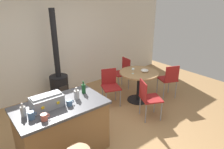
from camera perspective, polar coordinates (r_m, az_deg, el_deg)
The scene contains 18 objects.
ground_plane at distance 3.89m, azimuth -1.80°, elevation -17.95°, with size 8.80×8.80×0.00m, color #A37A4C.
back_wall at distance 5.30m, azimuth -18.23°, elevation 8.21°, with size 8.00×0.10×2.70m, color silver.
kitchen_island at distance 3.48m, azimuth -13.65°, elevation -14.58°, with size 1.38×0.82×0.90m.
dining_table at distance 4.95m, azimuth 7.46°, elevation -1.26°, with size 0.93×0.93×0.75m.
folding_chair_near at distance 4.81m, azimuth -0.49°, elevation -2.77°, with size 0.52×0.52×0.85m.
folding_chair_far at distance 4.29m, azimuth 10.05°, elevation -6.17°, with size 0.53×0.53×0.85m.
folding_chair_left at distance 5.26m, azimuth 15.63°, elevation -1.04°, with size 0.52×0.52×0.88m.
folding_chair_right at distance 5.61m, azimuth 2.94°, elevation 0.94°, with size 0.45×0.45×0.86m.
wood_stove at distance 5.12m, azimuth -14.62°, elevation -1.62°, with size 0.44×0.45×2.21m.
toolbox at distance 3.19m, azimuth -17.74°, elevation -7.13°, with size 0.46×0.27×0.20m.
bottle_0 at distance 3.09m, azimuth -23.58°, elevation -9.38°, with size 0.07×0.07×0.20m.
bottle_1 at distance 3.33m, azimuth -9.88°, elevation -5.46°, with size 0.08×0.08×0.20m.
bottle_2 at distance 3.49m, azimuth -7.94°, elevation -3.89°, with size 0.07×0.07×0.22m.
cup_0 at distance 3.00m, azimuth -21.64°, elevation -10.55°, with size 0.13×0.09×0.11m.
cup_1 at distance 2.91m, azimuth -18.44°, elevation -11.25°, with size 0.12×0.09×0.09m.
cup_2 at distance 3.17m, azimuth -11.83°, elevation -7.77°, with size 0.13×0.09×0.09m.
wine_glass at distance 4.73m, azimuth 5.90°, elevation 1.44°, with size 0.07×0.07×0.14m.
serving_bowl at distance 4.91m, azimuth 9.12°, elevation 1.13°, with size 0.18×0.18×0.07m, color white.
Camera 1 is at (-1.78, -2.42, 2.47)m, focal length 32.69 mm.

